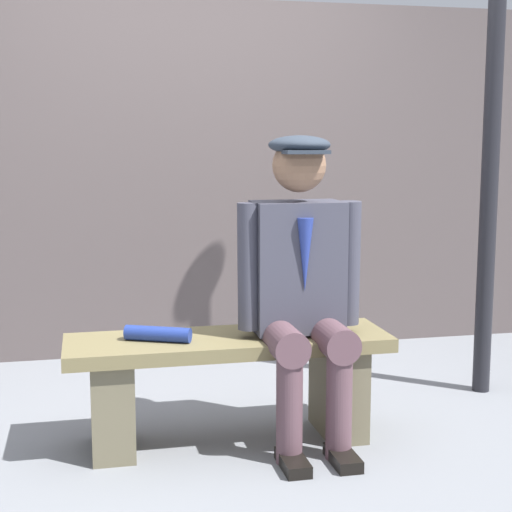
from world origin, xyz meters
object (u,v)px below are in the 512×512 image
(rolled_magazine, at_px, (158,334))
(lamp_post, at_px, (496,33))
(bench, at_px, (229,375))
(seated_man, at_px, (301,276))

(rolled_magazine, xyz_separation_m, lamp_post, (-1.75, -0.43, 1.35))
(bench, distance_m, rolled_magazine, 0.37)
(seated_man, distance_m, rolled_magazine, 0.66)
(seated_man, bearing_deg, rolled_magazine, -4.25)
(rolled_magazine, relative_size, lamp_post, 0.09)
(seated_man, relative_size, lamp_post, 0.45)
(bench, height_order, lamp_post, lamp_post)
(lamp_post, bearing_deg, seated_man, 22.79)
(rolled_magazine, bearing_deg, lamp_post, -166.17)
(bench, xyz_separation_m, rolled_magazine, (0.31, 0.02, 0.21))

